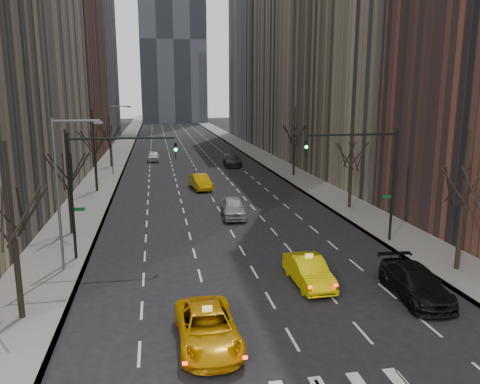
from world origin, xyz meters
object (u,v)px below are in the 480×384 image
taxi_sedan (309,271)px  parked_suv_black (415,283)px  silver_sedan_ahead (233,207)px  taxi_suv (208,328)px

taxi_sedan → parked_suv_black: bearing=-29.9°
silver_sedan_ahead → taxi_sedan: bearing=-79.1°
taxi_sedan → silver_sedan_ahead: silver_sedan_ahead is taller
taxi_suv → parked_suv_black: bearing=12.5°
taxi_suv → parked_suv_black: size_ratio=0.97×
taxi_suv → silver_sedan_ahead: bearing=76.3°
silver_sedan_ahead → parked_suv_black: 19.09m
taxi_suv → parked_suv_black: 11.48m
taxi_suv → silver_sedan_ahead: (4.54, 20.65, 0.09)m
taxi_sedan → parked_suv_black: size_ratio=0.85×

